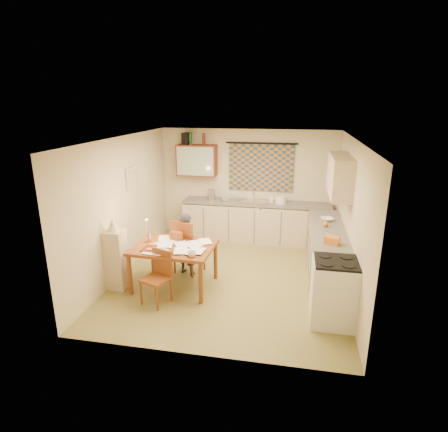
% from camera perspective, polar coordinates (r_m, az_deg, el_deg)
% --- Properties ---
extents(floor, '(4.00, 4.50, 0.02)m').
position_cam_1_polar(floor, '(6.97, 0.99, -9.32)').
color(floor, olive).
rests_on(floor, ground).
extents(ceiling, '(4.00, 4.50, 0.02)m').
position_cam_1_polar(ceiling, '(6.26, 1.11, 11.78)').
color(ceiling, white).
rests_on(ceiling, floor).
extents(wall_back, '(4.00, 0.02, 2.50)m').
position_cam_1_polar(wall_back, '(8.67, 3.63, 4.84)').
color(wall_back, beige).
rests_on(wall_back, floor).
extents(wall_front, '(4.00, 0.02, 2.50)m').
position_cam_1_polar(wall_front, '(4.43, -4.05, -7.54)').
color(wall_front, beige).
rests_on(wall_front, floor).
extents(wall_left, '(0.02, 4.50, 2.50)m').
position_cam_1_polar(wall_left, '(7.11, -15.12, 1.52)').
color(wall_left, beige).
rests_on(wall_left, floor).
extents(wall_right, '(0.02, 4.50, 2.50)m').
position_cam_1_polar(wall_right, '(6.48, 18.82, -0.33)').
color(wall_right, beige).
rests_on(wall_right, floor).
extents(window_blind, '(1.45, 0.03, 1.05)m').
position_cam_1_polar(window_blind, '(8.52, 5.66, 7.32)').
color(window_blind, navy).
rests_on(window_blind, wall_back).
extents(curtain_rod, '(1.60, 0.04, 0.04)m').
position_cam_1_polar(curtain_rod, '(8.42, 5.76, 10.98)').
color(curtain_rod, black).
rests_on(curtain_rod, wall_back).
extents(wall_cabinet, '(0.90, 0.34, 0.70)m').
position_cam_1_polar(wall_cabinet, '(8.61, -4.15, 8.48)').
color(wall_cabinet, '#591F15').
rests_on(wall_cabinet, wall_back).
extents(wall_cabinet_glass, '(0.84, 0.02, 0.64)m').
position_cam_1_polar(wall_cabinet_glass, '(8.45, -4.45, 8.30)').
color(wall_cabinet_glass, '#99B2A5').
rests_on(wall_cabinet_glass, wall_back).
extents(upper_cabinet_right, '(0.34, 1.30, 0.70)m').
position_cam_1_polar(upper_cabinet_right, '(6.85, 17.24, 5.91)').
color(upper_cabinet_right, tan).
rests_on(upper_cabinet_right, wall_right).
extents(framed_print, '(0.04, 0.50, 0.40)m').
position_cam_1_polar(framed_print, '(7.35, -13.77, 5.72)').
color(framed_print, beige).
rests_on(framed_print, wall_left).
extents(print_canvas, '(0.01, 0.42, 0.32)m').
position_cam_1_polar(print_canvas, '(7.34, -13.59, 5.71)').
color(print_canvas, beige).
rests_on(print_canvas, wall_left).
extents(counter_back, '(3.30, 0.62, 0.92)m').
position_cam_1_polar(counter_back, '(8.55, 4.87, -0.90)').
color(counter_back, tan).
rests_on(counter_back, floor).
extents(counter_right, '(0.62, 2.95, 0.92)m').
position_cam_1_polar(counter_right, '(6.85, 15.46, -6.22)').
color(counter_right, tan).
rests_on(counter_right, floor).
extents(stove, '(0.62, 0.62, 0.97)m').
position_cam_1_polar(stove, '(5.68, 16.37, -11.03)').
color(stove, white).
rests_on(stove, floor).
extents(sink, '(0.68, 0.63, 0.10)m').
position_cam_1_polar(sink, '(8.43, 4.81, 1.88)').
color(sink, silver).
rests_on(sink, counter_back).
extents(tap, '(0.04, 0.04, 0.28)m').
position_cam_1_polar(tap, '(8.57, 4.52, 3.37)').
color(tap, silver).
rests_on(tap, counter_back).
extents(dish_rack, '(0.43, 0.41, 0.06)m').
position_cam_1_polar(dish_rack, '(8.50, 0.78, 2.54)').
color(dish_rack, silver).
rests_on(dish_rack, counter_back).
extents(kettle, '(0.23, 0.23, 0.24)m').
position_cam_1_polar(kettle, '(8.55, -1.93, 3.26)').
color(kettle, silver).
rests_on(kettle, counter_back).
extents(mixing_bowl, '(0.28, 0.28, 0.16)m').
position_cam_1_polar(mixing_bowl, '(8.36, 8.63, 2.46)').
color(mixing_bowl, white).
rests_on(mixing_bowl, counter_back).
extents(soap_bottle, '(0.14, 0.14, 0.19)m').
position_cam_1_polar(soap_bottle, '(8.42, 7.20, 2.72)').
color(soap_bottle, white).
rests_on(soap_bottle, counter_back).
extents(bowl, '(0.37, 0.37, 0.06)m').
position_cam_1_polar(bowl, '(7.34, 15.39, -0.47)').
color(bowl, white).
rests_on(bowl, counter_right).
extents(orange_bag, '(0.26, 0.23, 0.12)m').
position_cam_1_polar(orange_bag, '(6.18, 16.16, -3.57)').
color(orange_bag, orange).
rests_on(orange_bag, counter_right).
extents(fruit_orange, '(0.10, 0.10, 0.10)m').
position_cam_1_polar(fruit_orange, '(6.98, 15.20, -1.20)').
color(fruit_orange, orange).
rests_on(fruit_orange, counter_right).
extents(speaker, '(0.20, 0.23, 0.26)m').
position_cam_1_polar(speaker, '(8.62, -5.72, 11.66)').
color(speaker, black).
rests_on(speaker, wall_cabinet).
extents(bottle_green, '(0.08, 0.08, 0.26)m').
position_cam_1_polar(bottle_green, '(8.59, -5.17, 11.66)').
color(bottle_green, '#195926').
rests_on(bottle_green, wall_cabinet).
extents(bottle_brown, '(0.09, 0.09, 0.26)m').
position_cam_1_polar(bottle_brown, '(8.51, -3.09, 11.65)').
color(bottle_brown, '#591F15').
rests_on(bottle_brown, wall_cabinet).
extents(dining_table, '(1.39, 1.08, 0.75)m').
position_cam_1_polar(dining_table, '(6.54, -7.55, -7.56)').
color(dining_table, '#6B3211').
rests_on(dining_table, floor).
extents(chair_far, '(0.60, 0.60, 1.04)m').
position_cam_1_polar(chair_far, '(7.06, -5.39, -6.06)').
color(chair_far, '#6B3211').
rests_on(chair_far, floor).
extents(chair_near, '(0.50, 0.50, 0.86)m').
position_cam_1_polar(chair_near, '(6.13, -10.19, -10.63)').
color(chair_near, '#6B3211').
rests_on(chair_near, floor).
extents(person, '(0.61, 0.56, 1.17)m').
position_cam_1_polar(person, '(6.90, -5.71, -4.27)').
color(person, black).
rests_on(person, floor).
extents(shelf_stand, '(0.32, 0.30, 1.04)m').
position_cam_1_polar(shelf_stand, '(6.64, -16.13, -6.42)').
color(shelf_stand, tan).
rests_on(shelf_stand, floor).
extents(lampshade, '(0.20, 0.20, 0.22)m').
position_cam_1_polar(lampshade, '(6.42, -16.59, -1.27)').
color(lampshade, beige).
rests_on(lampshade, shelf_stand).
extents(letter_rack, '(0.24, 0.15, 0.16)m').
position_cam_1_polar(letter_rack, '(6.60, -7.29, -3.06)').
color(letter_rack, '#6B3211').
rests_on(letter_rack, dining_table).
extents(mug, '(0.16, 0.16, 0.10)m').
position_cam_1_polar(mug, '(5.91, -4.94, -5.79)').
color(mug, white).
rests_on(mug, dining_table).
extents(magazine, '(0.23, 0.30, 0.03)m').
position_cam_1_polar(magazine, '(6.35, -12.24, -4.80)').
color(magazine, maroon).
rests_on(magazine, dining_table).
extents(book, '(0.38, 0.40, 0.02)m').
position_cam_1_polar(book, '(6.49, -11.43, -4.30)').
color(book, orange).
rests_on(book, dining_table).
extents(orange_box, '(0.13, 0.09, 0.04)m').
position_cam_1_polar(orange_box, '(6.23, -11.13, -5.10)').
color(orange_box, orange).
rests_on(orange_box, dining_table).
extents(eyeglasses, '(0.13, 0.05, 0.02)m').
position_cam_1_polar(eyeglasses, '(6.07, -7.40, -5.66)').
color(eyeglasses, black).
rests_on(eyeglasses, dining_table).
extents(candle_holder, '(0.07, 0.07, 0.18)m').
position_cam_1_polar(candle_holder, '(6.61, -11.35, -3.16)').
color(candle_holder, silver).
rests_on(candle_holder, dining_table).
extents(candle, '(0.03, 0.03, 0.22)m').
position_cam_1_polar(candle, '(6.55, -11.82, -1.52)').
color(candle, white).
rests_on(candle, dining_table).
extents(candle_flame, '(0.02, 0.02, 0.02)m').
position_cam_1_polar(candle_flame, '(6.49, -11.62, -0.55)').
color(candle_flame, '#FFCC66').
rests_on(candle_flame, dining_table).
extents(papers, '(1.06, 0.97, 0.03)m').
position_cam_1_polar(papers, '(6.38, -7.25, -4.43)').
color(papers, white).
rests_on(papers, dining_table).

